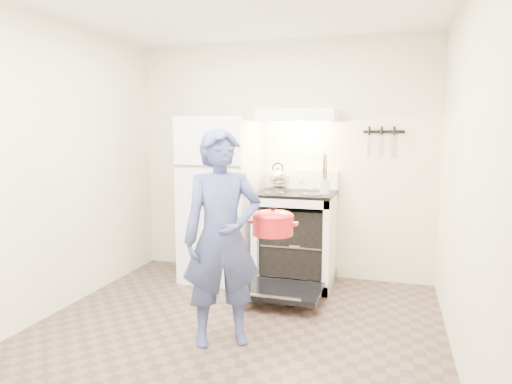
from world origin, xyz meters
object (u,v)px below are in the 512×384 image
(tea_kettle, at_px, (278,176))
(dutch_oven, at_px, (273,225))
(stove_body, at_px, (296,240))
(person, at_px, (222,238))
(refrigerator, at_px, (220,199))

(tea_kettle, xyz_separation_m, dutch_oven, (0.31, -1.41, -0.23))
(stove_body, xyz_separation_m, person, (-0.25, -1.44, 0.33))
(stove_body, distance_m, tea_kettle, 0.70)
(person, xyz_separation_m, dutch_oven, (0.32, 0.24, 0.07))
(refrigerator, height_order, tea_kettle, refrigerator)
(stove_body, bearing_deg, dutch_oven, -86.68)
(refrigerator, distance_m, person, 1.53)
(tea_kettle, bearing_deg, person, -90.07)
(refrigerator, height_order, person, refrigerator)
(tea_kettle, height_order, person, person)
(person, relative_size, dutch_oven, 4.15)
(tea_kettle, xyz_separation_m, person, (-0.00, -1.65, -0.30))
(stove_body, bearing_deg, refrigerator, -178.23)
(stove_body, height_order, person, person)
(person, height_order, dutch_oven, person)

